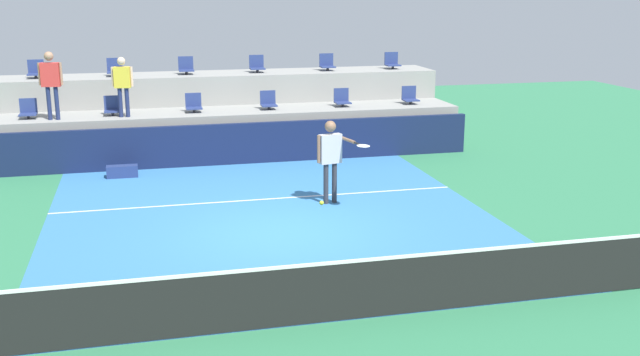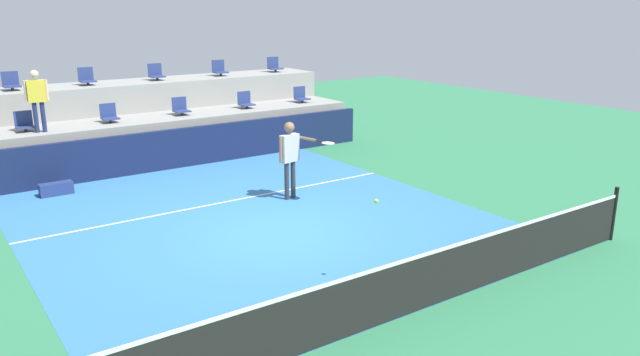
% 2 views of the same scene
% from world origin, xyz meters
% --- Properties ---
extents(ground_plane, '(40.00, 40.00, 0.00)m').
position_xyz_m(ground_plane, '(0.00, 0.00, 0.00)').
color(ground_plane, '#2D754C').
extents(court_inner_paint, '(9.00, 10.00, 0.01)m').
position_xyz_m(court_inner_paint, '(0.00, 1.00, 0.00)').
color(court_inner_paint, teal).
rests_on(court_inner_paint, ground_plane).
extents(court_service_line, '(9.00, 0.06, 0.00)m').
position_xyz_m(court_service_line, '(0.00, 2.40, 0.01)').
color(court_service_line, white).
rests_on(court_service_line, ground_plane).
extents(tennis_net, '(10.48, 0.08, 1.07)m').
position_xyz_m(tennis_net, '(0.00, -4.00, 0.50)').
color(tennis_net, black).
rests_on(tennis_net, ground_plane).
extents(sponsor_backboard, '(13.00, 0.16, 1.10)m').
position_xyz_m(sponsor_backboard, '(0.00, 6.00, 0.55)').
color(sponsor_backboard, '#141E42').
rests_on(sponsor_backboard, ground_plane).
extents(seating_tier_lower, '(13.00, 1.80, 1.25)m').
position_xyz_m(seating_tier_lower, '(0.00, 7.30, 0.62)').
color(seating_tier_lower, gray).
rests_on(seating_tier_lower, ground_plane).
extents(seating_tier_upper, '(13.00, 1.80, 2.10)m').
position_xyz_m(seating_tier_upper, '(0.00, 9.10, 1.05)').
color(seating_tier_upper, gray).
rests_on(seating_tier_upper, ground_plane).
extents(stadium_chair_lower_left, '(0.44, 0.40, 0.52)m').
position_xyz_m(stadium_chair_lower_left, '(-3.22, 7.23, 1.46)').
color(stadium_chair_lower_left, '#2D2D33').
rests_on(stadium_chair_lower_left, seating_tier_lower).
extents(stadium_chair_lower_mid_left, '(0.44, 0.40, 0.52)m').
position_xyz_m(stadium_chair_lower_mid_left, '(-1.05, 7.23, 1.46)').
color(stadium_chair_lower_mid_left, '#2D2D33').
rests_on(stadium_chair_lower_mid_left, seating_tier_lower).
extents(stadium_chair_lower_mid_right, '(0.44, 0.40, 0.52)m').
position_xyz_m(stadium_chair_lower_mid_right, '(1.05, 7.23, 1.46)').
color(stadium_chair_lower_mid_right, '#2D2D33').
rests_on(stadium_chair_lower_mid_right, seating_tier_lower).
extents(stadium_chair_lower_right, '(0.44, 0.40, 0.52)m').
position_xyz_m(stadium_chair_lower_right, '(3.21, 7.23, 1.46)').
color(stadium_chair_lower_right, '#2D2D33').
rests_on(stadium_chair_lower_right, seating_tier_lower).
extents(stadium_chair_lower_far_right, '(0.44, 0.40, 0.52)m').
position_xyz_m(stadium_chair_lower_far_right, '(5.30, 7.23, 1.46)').
color(stadium_chair_lower_far_right, '#2D2D33').
rests_on(stadium_chair_lower_far_right, seating_tier_lower).
extents(stadium_chair_upper_left, '(0.44, 0.40, 0.52)m').
position_xyz_m(stadium_chair_upper_left, '(-3.15, 9.03, 2.31)').
color(stadium_chair_upper_left, '#2D2D33').
rests_on(stadium_chair_upper_left, seating_tier_upper).
extents(stadium_chair_upper_mid_left, '(0.44, 0.40, 0.52)m').
position_xyz_m(stadium_chair_upper_mid_left, '(-1.10, 9.03, 2.31)').
color(stadium_chair_upper_mid_left, '#2D2D33').
rests_on(stadium_chair_upper_mid_left, seating_tier_upper).
extents(stadium_chair_upper_mid_right, '(0.44, 0.40, 0.52)m').
position_xyz_m(stadium_chair_upper_mid_right, '(1.02, 9.03, 2.31)').
color(stadium_chair_upper_mid_right, '#2D2D33').
rests_on(stadium_chair_upper_mid_right, seating_tier_upper).
extents(stadium_chair_upper_right, '(0.44, 0.40, 0.52)m').
position_xyz_m(stadium_chair_upper_right, '(3.22, 9.03, 2.31)').
color(stadium_chair_upper_right, '#2D2D33').
rests_on(stadium_chair_upper_right, seating_tier_upper).
extents(stadium_chair_upper_far_right, '(0.44, 0.40, 0.52)m').
position_xyz_m(stadium_chair_upper_far_right, '(5.35, 9.03, 2.31)').
color(stadium_chair_upper_far_right, '#2D2D33').
rests_on(stadium_chair_upper_far_right, seating_tier_upper).
extents(tennis_player, '(0.95, 1.20, 1.83)m').
position_xyz_m(tennis_player, '(1.47, 1.76, 1.14)').
color(tennis_player, '#2D2D33').
rests_on(tennis_player, ground_plane).
extents(spectator_leaning_on_rail, '(0.57, 0.24, 1.59)m').
position_xyz_m(spectator_leaning_on_rail, '(-2.91, 6.85, 2.19)').
color(spectator_leaning_on_rail, navy).
rests_on(spectator_leaning_on_rail, seating_tier_lower).
extents(tennis_ball, '(0.07, 0.07, 0.07)m').
position_xyz_m(tennis_ball, '(0.09, -2.98, 1.46)').
color(tennis_ball, '#CCE033').
extents(equipment_bag, '(0.76, 0.28, 0.30)m').
position_xyz_m(equipment_bag, '(-3.02, 5.23, 0.15)').
color(equipment_bag, navy).
rests_on(equipment_bag, ground_plane).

